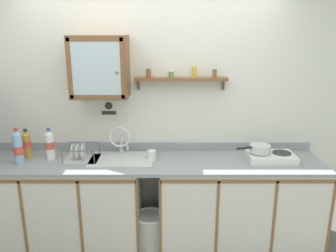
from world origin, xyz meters
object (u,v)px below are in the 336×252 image
at_px(mug, 153,155).
at_px(warning_sign, 110,108).
at_px(wall_cabinet, 101,67).
at_px(sink, 123,160).
at_px(bottle_water_blue_2, 20,147).
at_px(dish_rack, 82,156).
at_px(saucepan, 261,148).
at_px(bottle_opaque_white_0, 52,145).
at_px(bottle_juice_amber_1, 28,144).
at_px(trash_bin, 152,234).
at_px(hot_plate_stove, 273,157).

distance_m(mug, warning_sign, 0.64).
distance_m(mug, wall_cabinet, 0.94).
bearing_deg(mug, sink, 174.66).
bearing_deg(bottle_water_blue_2, warning_sign, 25.31).
relative_size(bottle_water_blue_2, dish_rack, 1.06).
bearing_deg(dish_rack, saucepan, 0.05).
xyz_separation_m(sink, wall_cabinet, (-0.18, 0.10, 0.87)).
bearing_deg(bottle_opaque_white_0, mug, -1.46).
bearing_deg(mug, dish_rack, 179.36).
xyz_separation_m(sink, saucepan, (1.30, -0.02, 0.13)).
bearing_deg(bottle_opaque_white_0, bottle_water_blue_2, -157.61).
bearing_deg(bottle_juice_amber_1, sink, -3.12).
relative_size(sink, bottle_juice_amber_1, 2.10).
height_order(bottle_juice_amber_1, dish_rack, bottle_juice_amber_1).
relative_size(mug, trash_bin, 0.25).
bearing_deg(hot_plate_stove, bottle_juice_amber_1, 177.84).
bearing_deg(wall_cabinet, bottle_water_blue_2, -164.33).
height_order(bottle_opaque_white_0, bottle_water_blue_2, bottle_water_blue_2).
bearing_deg(dish_rack, mug, -0.64).
xyz_separation_m(bottle_water_blue_2, dish_rack, (0.54, 0.09, -0.12)).
bearing_deg(hot_plate_stove, wall_cabinet, 175.01).
xyz_separation_m(saucepan, mug, (-1.01, -0.01, -0.07)).
height_order(sink, trash_bin, sink).
bearing_deg(hot_plate_stove, saucepan, 169.48).
relative_size(sink, hot_plate_stove, 1.37).
distance_m(bottle_water_blue_2, dish_rack, 0.56).
distance_m(dish_rack, trash_bin, 1.01).
height_order(saucepan, dish_rack, dish_rack).
distance_m(hot_plate_stove, mug, 1.12).
bearing_deg(sink, hot_plate_stove, -1.54).
distance_m(bottle_opaque_white_0, trash_bin, 1.28).
distance_m(bottle_juice_amber_1, trash_bin, 1.47).
height_order(mug, wall_cabinet, wall_cabinet).
bearing_deg(wall_cabinet, trash_bin, -26.45).
bearing_deg(saucepan, warning_sign, 169.12).
bearing_deg(wall_cabinet, sink, -29.17).
relative_size(bottle_juice_amber_1, dish_rack, 0.90).
bearing_deg(trash_bin, sink, 155.44).
height_order(saucepan, mug, saucepan).
bearing_deg(hot_plate_stove, bottle_water_blue_2, -178.31).
height_order(bottle_water_blue_2, warning_sign, warning_sign).
relative_size(hot_plate_stove, warning_sign, 2.12).
relative_size(wall_cabinet, trash_bin, 1.26).
xyz_separation_m(sink, dish_rack, (-0.38, -0.02, 0.05)).
xyz_separation_m(saucepan, bottle_opaque_white_0, (-1.96, 0.02, 0.03)).
bearing_deg(mug, bottle_water_blue_2, -176.22).
relative_size(hot_plate_stove, mug, 3.94).
relative_size(hot_plate_stove, wall_cabinet, 0.77).
distance_m(bottle_juice_amber_1, dish_rack, 0.54).
bearing_deg(bottle_water_blue_2, bottle_juice_amber_1, 85.67).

